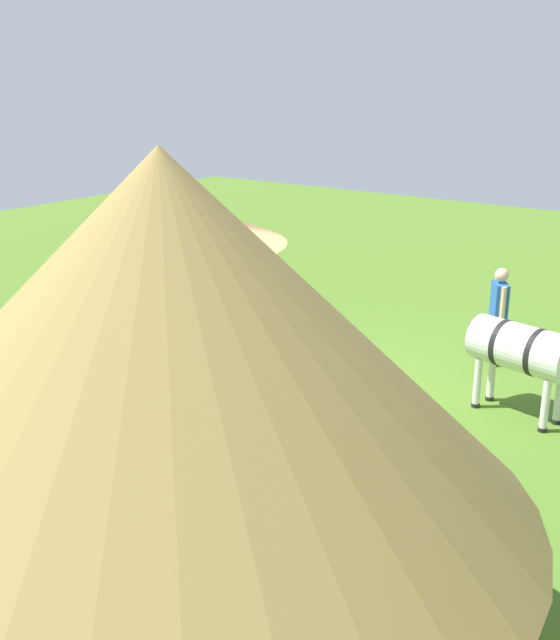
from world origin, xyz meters
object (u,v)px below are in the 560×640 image
Objects in this scene: patio_chair_east_end at (259,348)px; guest_behind_table at (289,309)px; zebra_nearest_camera at (525,350)px; zebra_by_umbrella at (151,380)px; standing_watcher at (499,307)px; thatched_hut at (172,433)px; guest_beside_umbrella at (182,284)px; striped_lounge_chair at (346,377)px; shade_umbrella at (176,221)px; patio_chair_west_end at (167,319)px; patio_dining_table at (180,335)px; patio_chair_near_hut at (107,361)px.

guest_behind_table reaches higher than patio_chair_east_end.
zebra_nearest_camera reaches higher than zebra_by_umbrella.
thatched_hut is at bearing 152.33° from standing_watcher.
guest_beside_umbrella is 1.71× the size of striped_lounge_chair.
standing_watcher is at bearing -139.75° from shade_umbrella.
zebra_nearest_camera is (-3.87, -1.08, 0.49)m from patio_chair_east_end.
patio_chair_east_end and patio_chair_west_end have the same top height.
patio_dining_table is 1.90× the size of patio_chair_west_end.
patio_chair_west_end is 6.20m from zebra_nearest_camera.
thatched_hut is at bearing -20.51° from patio_chair_near_hut.
patio_chair_near_hut is at bearing 45.56° from guest_beside_umbrella.
patio_dining_table is at bearing 90.00° from patio_chair_west_end.
guest_behind_table is at bearing -32.97° from patio_chair_east_end.
standing_watcher is (-2.83, -2.85, 0.49)m from patio_chair_east_end.
zebra_by_umbrella reaches higher than patio_dining_table.
zebra_by_umbrella is at bearing 125.34° from patio_dining_table.
patio_chair_east_end is 2.69m from guest_beside_umbrella.
guest_behind_table is 3.42m from zebra_by_umbrella.
patio_chair_near_hut reaches higher than striped_lounge_chair.
patio_chair_west_end is 0.87m from guest_beside_umbrella.
patio_chair_west_end is 0.52× the size of guest_behind_table.
patio_chair_near_hut is at bearing 73.98° from shade_umbrella.
striped_lounge_chair is at bearing 128.25° from patio_chair_west_end.
standing_watcher is (-5.33, -1.95, 0.02)m from guest_beside_umbrella.
guest_behind_table is (-1.64, -2.49, 0.51)m from patio_chair_near_hut.
thatched_hut is 6.91m from patio_chair_east_end.
guest_beside_umbrella reaches higher than patio_chair_near_hut.
patio_chair_near_hut is (0.36, 1.26, -0.14)m from patio_dining_table.
guest_beside_umbrella is at bearing -128.43° from zebra_by_umbrella.
guest_beside_umbrella is at bearing -47.89° from shade_umbrella.
thatched_hut is at bearing 133.32° from shade_umbrella.
thatched_hut reaches higher than striped_lounge_chair.
guest_beside_umbrella is at bearing 125.35° from patio_chair_near_hut.
guest_beside_umbrella is at bearing -124.21° from patio_chair_west_end.
patio_chair_east_end is at bearing -155.01° from shade_umbrella.
guest_behind_table is (-1.28, -1.23, -1.49)m from shade_umbrella.
patio_chair_east_end is 2.38m from patio_chair_near_hut.
standing_watcher is at bearing 153.22° from patio_chair_west_end.
striped_lounge_chair is at bearing -160.45° from patio_dining_table.
patio_chair_near_hut is at bearing -22.06° from striped_lounge_chair.
guest_beside_umbrella is at bearing 45.23° from patio_chair_east_end.
patio_chair_near_hut is (1.55, 1.81, 0.00)m from patio_chair_east_end.
patio_chair_east_end is 1.00× the size of patio_chair_west_end.
guest_behind_table is at bearing -60.99° from thatched_hut.
patio_chair_east_end is 0.43× the size of zebra_nearest_camera.
thatched_hut is 2.99× the size of patio_dining_table.
zebra_by_umbrella is (-1.54, 2.18, -1.54)m from shade_umbrella.
standing_watcher reaches higher than striped_lounge_chair.
zebra_nearest_camera is (-3.78, -0.40, -0.02)m from guest_behind_table.
thatched_hut is at bearing 80.83° from patio_chair_west_end.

